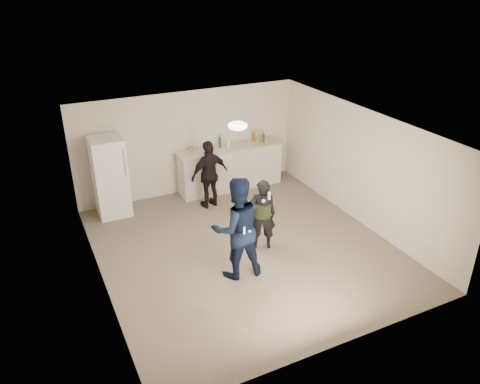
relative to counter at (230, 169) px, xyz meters
name	(u,v)px	position (x,y,z in m)	size (l,w,h in m)	color
floor	(244,248)	(-0.94, -2.67, -0.53)	(6.00, 6.00, 0.00)	#6B5B4C
ceiling	(245,128)	(-0.94, -2.67, 1.98)	(6.00, 6.00, 0.00)	silver
wall_back	(189,143)	(-0.94, 0.33, 0.72)	(6.00, 6.00, 0.00)	beige
wall_front	(343,277)	(-0.94, -5.67, 0.72)	(6.00, 6.00, 0.00)	beige
wall_left	(96,223)	(-3.69, -2.67, 0.72)	(6.00, 6.00, 0.00)	beige
wall_right	(361,167)	(1.81, -2.67, 0.72)	(6.00, 6.00, 0.00)	beige
counter	(230,169)	(0.00, 0.00, 0.00)	(2.60, 0.56, 1.05)	beige
counter_top	(230,148)	(0.00, 0.00, 0.55)	(2.68, 0.64, 0.04)	beige
fridge	(110,177)	(-2.95, -0.07, 0.38)	(0.70, 0.70, 1.80)	white
fridge_handle	(125,164)	(-2.67, -0.44, 0.78)	(0.02, 0.02, 0.60)	#BCBDC1
ceiling_dome	(238,126)	(-0.94, -2.37, 1.93)	(0.36, 0.36, 0.16)	white
shaker	(191,149)	(-0.98, 0.09, 0.65)	(0.08, 0.08, 0.17)	#B9B9BE
man	(237,228)	(-1.44, -3.38, 0.43)	(0.93, 0.72, 1.91)	#0F1F40
woman	(262,214)	(-0.61, -2.78, 0.21)	(0.54, 0.35, 1.47)	black
camo_shorts	(262,209)	(-0.61, -2.78, 0.32)	(0.34, 0.34, 0.28)	#263518
spectator	(210,174)	(-0.84, -0.69, 0.28)	(0.94, 0.39, 1.60)	black
remote_man	(244,231)	(-1.44, -3.66, 0.53)	(0.04, 0.04, 0.15)	white
nunchuk_man	(249,232)	(-1.32, -3.63, 0.45)	(0.07, 0.07, 0.07)	white
remote_woman	(269,196)	(-0.61, -3.03, 0.72)	(0.04, 0.04, 0.15)	white
nunchuk_woman	(263,201)	(-0.71, -3.00, 0.62)	(0.07, 0.07, 0.07)	silver
bottle_cluster	(248,140)	(0.49, 0.03, 0.67)	(1.18, 0.29, 0.26)	white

